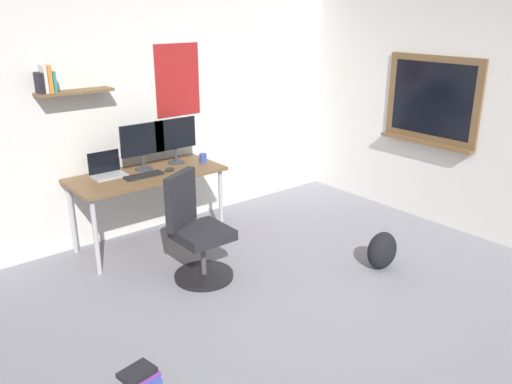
# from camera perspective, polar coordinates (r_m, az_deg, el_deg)

# --- Properties ---
(ground_plane) EXTENTS (5.20, 5.20, 0.00)m
(ground_plane) POSITION_cam_1_polar(r_m,az_deg,el_deg) (4.17, 6.70, -13.60)
(ground_plane) COLOR gray
(ground_plane) RESTS_ON ground
(wall_back) EXTENTS (5.00, 0.30, 2.60)m
(wall_back) POSITION_cam_1_polar(r_m,az_deg,el_deg) (5.55, -11.35, 9.17)
(wall_back) COLOR silver
(wall_back) RESTS_ON ground
(wall_right) EXTENTS (0.22, 5.00, 2.60)m
(wall_right) POSITION_cam_1_polar(r_m,az_deg,el_deg) (5.63, 24.95, 7.87)
(wall_right) COLOR silver
(wall_right) RESTS_ON ground
(desk) EXTENTS (1.47, 0.68, 0.75)m
(desk) POSITION_cam_1_polar(r_m,az_deg,el_deg) (5.20, -11.81, 1.30)
(desk) COLOR brown
(desk) RESTS_ON ground
(office_chair) EXTENTS (0.55, 0.56, 0.95)m
(office_chair) POSITION_cam_1_polar(r_m,az_deg,el_deg) (4.57, -6.56, -4.62)
(office_chair) COLOR black
(office_chair) RESTS_ON ground
(laptop) EXTENTS (0.31, 0.21, 0.23)m
(laptop) POSITION_cam_1_polar(r_m,az_deg,el_deg) (5.16, -15.96, 2.30)
(laptop) COLOR #ADAFB5
(laptop) RESTS_ON desk
(monitor_primary) EXTENTS (0.46, 0.17, 0.46)m
(monitor_primary) POSITION_cam_1_polar(r_m,az_deg,el_deg) (5.21, -12.28, 5.24)
(monitor_primary) COLOR #38383D
(monitor_primary) RESTS_ON desk
(monitor_secondary) EXTENTS (0.46, 0.17, 0.46)m
(monitor_secondary) POSITION_cam_1_polar(r_m,az_deg,el_deg) (5.38, -8.80, 5.90)
(monitor_secondary) COLOR #38383D
(monitor_secondary) RESTS_ON desk
(keyboard) EXTENTS (0.37, 0.13, 0.02)m
(keyboard) POSITION_cam_1_polar(r_m,az_deg,el_deg) (5.07, -12.16, 1.77)
(keyboard) COLOR black
(keyboard) RESTS_ON desk
(computer_mouse) EXTENTS (0.10, 0.06, 0.03)m
(computer_mouse) POSITION_cam_1_polar(r_m,az_deg,el_deg) (5.19, -9.43, 2.46)
(computer_mouse) COLOR #262628
(computer_mouse) RESTS_ON desk
(coffee_mug) EXTENTS (0.08, 0.08, 0.09)m
(coffee_mug) POSITION_cam_1_polar(r_m,az_deg,el_deg) (5.44, -5.81, 3.73)
(coffee_mug) COLOR #334CA5
(coffee_mug) RESTS_ON desk
(backpack) EXTENTS (0.32, 0.22, 0.35)m
(backpack) POSITION_cam_1_polar(r_m,az_deg,el_deg) (4.92, 13.60, -6.23)
(backpack) COLOR black
(backpack) RESTS_ON ground
(book_stack_on_floor) EXTENTS (0.26, 0.21, 0.16)m
(book_stack_on_floor) POSITION_cam_1_polar(r_m,az_deg,el_deg) (3.52, -12.49, -19.48)
(book_stack_on_floor) COLOR #3D934C
(book_stack_on_floor) RESTS_ON ground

